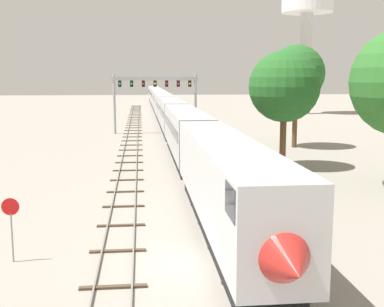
{
  "coord_description": "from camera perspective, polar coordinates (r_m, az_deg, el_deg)",
  "views": [
    {
      "loc": [
        -2.35,
        -20.19,
        8.05
      ],
      "look_at": [
        1.0,
        12.0,
        3.0
      ],
      "focal_mm": 46.31,
      "sensor_mm": 36.0,
      "label": 1
    }
  ],
  "objects": [
    {
      "name": "ground_plane",
      "position": [
        21.86,
        0.66,
        -12.73
      ],
      "size": [
        400.0,
        400.0,
        0.0
      ],
      "primitive_type": "plane",
      "color": "gray"
    },
    {
      "name": "track_main",
      "position": [
        80.7,
        -2.82,
        3.18
      ],
      "size": [
        2.6,
        200.0,
        0.16
      ],
      "color": "slate",
      "rests_on": "ground"
    },
    {
      "name": "track_near",
      "position": [
        60.73,
        -6.97,
        1.25
      ],
      "size": [
        2.6,
        160.0,
        0.16
      ],
      "color": "slate",
      "rests_on": "ground"
    },
    {
      "name": "passenger_train",
      "position": [
        94.27,
        -3.3,
        5.54
      ],
      "size": [
        3.04,
        159.87,
        4.8
      ],
      "color": "silver",
      "rests_on": "ground"
    },
    {
      "name": "signal_gantry",
      "position": [
        70.64,
        -4.27,
        7.32
      ],
      "size": [
        12.1,
        0.49,
        8.35
      ],
      "color": "#999BA0",
      "rests_on": "ground"
    },
    {
      "name": "water_tower",
      "position": [
        111.56,
        13.14,
        16.08
      ],
      "size": [
        10.96,
        10.96,
        28.0
      ],
      "color": "beige",
      "rests_on": "ground"
    },
    {
      "name": "stop_sign",
      "position": [
        22.97,
        -20.11,
        -7.28
      ],
      "size": [
        0.76,
        0.08,
        2.88
      ],
      "color": "gray",
      "rests_on": "ground"
    },
    {
      "name": "trackside_tree_mid",
      "position": [
        44.13,
        10.59,
        7.56
      ],
      "size": [
        6.22,
        6.22,
        10.29
      ],
      "color": "brown",
      "rests_on": "ground"
    },
    {
      "name": "trackside_tree_right",
      "position": [
        57.49,
        11.93,
        8.97
      ],
      "size": [
        6.38,
        6.38,
        11.58
      ],
      "color": "brown",
      "rests_on": "ground"
    }
  ]
}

